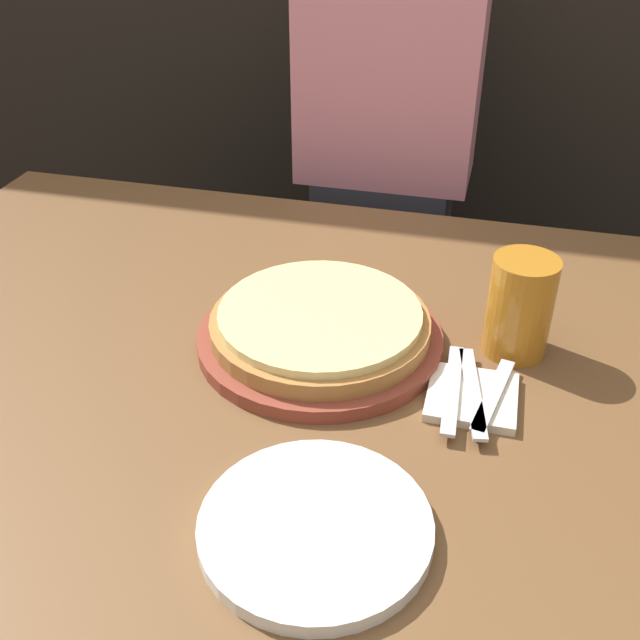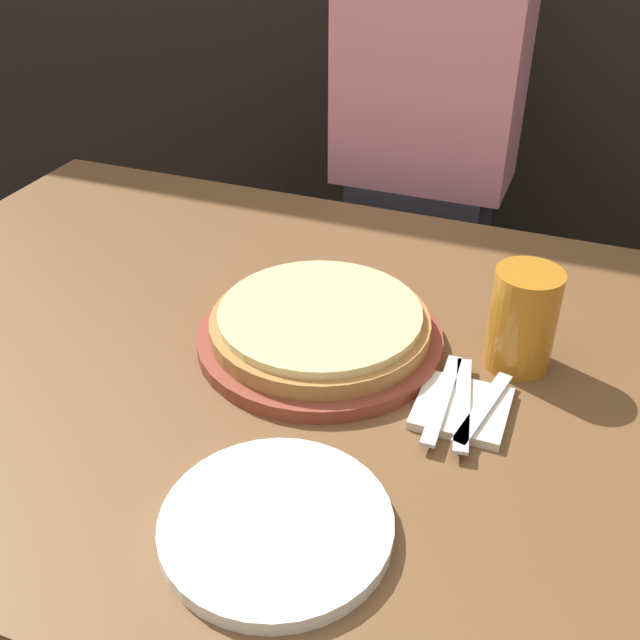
# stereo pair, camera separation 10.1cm
# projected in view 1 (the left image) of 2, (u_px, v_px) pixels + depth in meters

# --- Properties ---
(dining_table) EXTENTS (1.43, 0.97, 0.70)m
(dining_table) POSITION_uv_depth(u_px,v_px,m) (298.00, 531.00, 1.21)
(dining_table) COLOR brown
(dining_table) RESTS_ON ground_plane
(pizza_on_board) EXTENTS (0.34, 0.34, 0.06)m
(pizza_on_board) POSITION_uv_depth(u_px,v_px,m) (320.00, 329.00, 1.02)
(pizza_on_board) COLOR brown
(pizza_on_board) RESTS_ON dining_table
(beer_glass) EXTENTS (0.09, 0.09, 0.14)m
(beer_glass) POSITION_uv_depth(u_px,v_px,m) (520.00, 302.00, 0.98)
(beer_glass) COLOR #B7701E
(beer_glass) RESTS_ON dining_table
(dinner_plate) EXTENTS (0.24, 0.24, 0.02)m
(dinner_plate) POSITION_uv_depth(u_px,v_px,m) (315.00, 527.00, 0.75)
(dinner_plate) COLOR white
(dinner_plate) RESTS_ON dining_table
(napkin_stack) EXTENTS (0.11, 0.11, 0.01)m
(napkin_stack) POSITION_uv_depth(u_px,v_px,m) (472.00, 397.00, 0.93)
(napkin_stack) COLOR beige
(napkin_stack) RESTS_ON dining_table
(fork) EXTENTS (0.02, 0.18, 0.00)m
(fork) POSITION_uv_depth(u_px,v_px,m) (452.00, 389.00, 0.93)
(fork) COLOR silver
(fork) RESTS_ON napkin_stack
(dinner_knife) EXTENTS (0.05, 0.18, 0.00)m
(dinner_knife) POSITION_uv_depth(u_px,v_px,m) (473.00, 392.00, 0.92)
(dinner_knife) COLOR silver
(dinner_knife) RESTS_ON napkin_stack
(spoon) EXTENTS (0.05, 0.15, 0.00)m
(spoon) POSITION_uv_depth(u_px,v_px,m) (493.00, 395.00, 0.92)
(spoon) COLOR silver
(spoon) RESTS_ON napkin_stack
(diner_person) EXTENTS (0.35, 0.20, 1.30)m
(diner_person) POSITION_uv_depth(u_px,v_px,m) (386.00, 193.00, 1.62)
(diner_person) COLOR #33333D
(diner_person) RESTS_ON ground_plane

